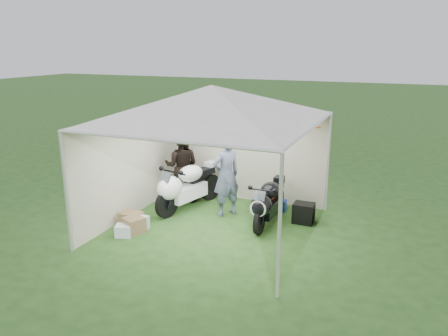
{
  "coord_description": "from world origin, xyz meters",
  "views": [
    {
      "loc": [
        3.56,
        -7.78,
        3.74
      ],
      "look_at": [
        0.12,
        0.35,
        1.25
      ],
      "focal_mm": 35.0,
      "sensor_mm": 36.0,
      "label": 1
    }
  ],
  "objects_px": {
    "crate_2": "(124,231)",
    "crate_3": "(131,219)",
    "equipment_box": "(304,213)",
    "crate_0": "(137,223)",
    "paddock_stand": "(278,205)",
    "motorcycle_white": "(186,185)",
    "person_dark_jacket": "(182,166)",
    "crate_1": "(134,225)",
    "person_blue_jacket": "(226,176)",
    "canopy_tent": "(212,107)",
    "motorcycle_black": "(268,201)"
  },
  "relations": [
    {
      "from": "paddock_stand",
      "to": "canopy_tent",
      "type": "bearing_deg",
      "value": -123.67
    },
    {
      "from": "motorcycle_white",
      "to": "crate_1",
      "type": "distance_m",
      "value": 1.71
    },
    {
      "from": "crate_2",
      "to": "crate_0",
      "type": "bearing_deg",
      "value": 83.2
    },
    {
      "from": "crate_0",
      "to": "crate_2",
      "type": "relative_size",
      "value": 1.31
    },
    {
      "from": "motorcycle_white",
      "to": "equipment_box",
      "type": "height_order",
      "value": "motorcycle_white"
    },
    {
      "from": "person_blue_jacket",
      "to": "crate_3",
      "type": "distance_m",
      "value": 2.28
    },
    {
      "from": "person_dark_jacket",
      "to": "crate_3",
      "type": "xyz_separation_m",
      "value": [
        -0.23,
        -1.89,
        -0.72
      ]
    },
    {
      "from": "person_dark_jacket",
      "to": "crate_3",
      "type": "height_order",
      "value": "person_dark_jacket"
    },
    {
      "from": "motorcycle_black",
      "to": "equipment_box",
      "type": "relative_size",
      "value": 4.26
    },
    {
      "from": "crate_2",
      "to": "person_blue_jacket",
      "type": "bearing_deg",
      "value": 52.3
    },
    {
      "from": "crate_1",
      "to": "crate_3",
      "type": "height_order",
      "value": "crate_1"
    },
    {
      "from": "paddock_stand",
      "to": "crate_2",
      "type": "relative_size",
      "value": 1.1
    },
    {
      "from": "motorcycle_white",
      "to": "equipment_box",
      "type": "distance_m",
      "value": 2.77
    },
    {
      "from": "equipment_box",
      "to": "crate_0",
      "type": "xyz_separation_m",
      "value": [
        -3.14,
        -1.71,
        -0.08
      ]
    },
    {
      "from": "crate_0",
      "to": "crate_2",
      "type": "xyz_separation_m",
      "value": [
        -0.05,
        -0.4,
        -0.02
      ]
    },
    {
      "from": "motorcycle_white",
      "to": "person_dark_jacket",
      "type": "distance_m",
      "value": 0.73
    },
    {
      "from": "motorcycle_black",
      "to": "person_blue_jacket",
      "type": "distance_m",
      "value": 1.12
    },
    {
      "from": "person_blue_jacket",
      "to": "equipment_box",
      "type": "xyz_separation_m",
      "value": [
        1.73,
        0.22,
        -0.71
      ]
    },
    {
      "from": "person_blue_jacket",
      "to": "crate_2",
      "type": "relative_size",
      "value": 5.74
    },
    {
      "from": "paddock_stand",
      "to": "equipment_box",
      "type": "bearing_deg",
      "value": -34.37
    },
    {
      "from": "equipment_box",
      "to": "motorcycle_white",
      "type": "bearing_deg",
      "value": -174.21
    },
    {
      "from": "motorcycle_black",
      "to": "person_dark_jacket",
      "type": "relative_size",
      "value": 1.07
    },
    {
      "from": "crate_0",
      "to": "crate_2",
      "type": "distance_m",
      "value": 0.4
    },
    {
      "from": "crate_3",
      "to": "canopy_tent",
      "type": "bearing_deg",
      "value": 19.92
    },
    {
      "from": "paddock_stand",
      "to": "equipment_box",
      "type": "xyz_separation_m",
      "value": [
        0.7,
        -0.48,
        0.09
      ]
    },
    {
      "from": "equipment_box",
      "to": "crate_1",
      "type": "distance_m",
      "value": 3.63
    },
    {
      "from": "equipment_box",
      "to": "crate_0",
      "type": "distance_m",
      "value": 3.58
    },
    {
      "from": "person_dark_jacket",
      "to": "crate_0",
      "type": "bearing_deg",
      "value": 73.38
    },
    {
      "from": "equipment_box",
      "to": "crate_1",
      "type": "relative_size",
      "value": 1.21
    },
    {
      "from": "crate_2",
      "to": "crate_3",
      "type": "distance_m",
      "value": 0.51
    },
    {
      "from": "motorcycle_black",
      "to": "crate_2",
      "type": "height_order",
      "value": "motorcycle_black"
    },
    {
      "from": "crate_0",
      "to": "crate_1",
      "type": "distance_m",
      "value": 0.18
    },
    {
      "from": "paddock_stand",
      "to": "crate_3",
      "type": "relative_size",
      "value": 0.76
    },
    {
      "from": "crate_0",
      "to": "crate_1",
      "type": "relative_size",
      "value": 1.16
    },
    {
      "from": "paddock_stand",
      "to": "crate_0",
      "type": "height_order",
      "value": "crate_0"
    },
    {
      "from": "crate_3",
      "to": "crate_0",
      "type": "bearing_deg",
      "value": -22.0
    },
    {
      "from": "crate_2",
      "to": "crate_3",
      "type": "bearing_deg",
      "value": 108.78
    },
    {
      "from": "canopy_tent",
      "to": "person_dark_jacket",
      "type": "relative_size",
      "value": 3.23
    },
    {
      "from": "person_dark_jacket",
      "to": "crate_0",
      "type": "xyz_separation_m",
      "value": [
        -0.02,
        -1.98,
        -0.73
      ]
    },
    {
      "from": "equipment_box",
      "to": "canopy_tent",
      "type": "bearing_deg",
      "value": -148.89
    },
    {
      "from": "equipment_box",
      "to": "crate_0",
      "type": "relative_size",
      "value": 1.04
    },
    {
      "from": "person_dark_jacket",
      "to": "person_blue_jacket",
      "type": "relative_size",
      "value": 0.94
    },
    {
      "from": "paddock_stand",
      "to": "crate_2",
      "type": "height_order",
      "value": "paddock_stand"
    },
    {
      "from": "person_blue_jacket",
      "to": "person_dark_jacket",
      "type": "bearing_deg",
      "value": -74.78
    },
    {
      "from": "motorcycle_white",
      "to": "crate_2",
      "type": "bearing_deg",
      "value": -89.71
    },
    {
      "from": "crate_2",
      "to": "crate_3",
      "type": "height_order",
      "value": "crate_3"
    },
    {
      "from": "paddock_stand",
      "to": "crate_1",
      "type": "relative_size",
      "value": 0.97
    },
    {
      "from": "motorcycle_black",
      "to": "crate_2",
      "type": "bearing_deg",
      "value": -145.08
    },
    {
      "from": "paddock_stand",
      "to": "crate_3",
      "type": "xyz_separation_m",
      "value": [
        -2.66,
        -2.1,
        0.02
      ]
    },
    {
      "from": "equipment_box",
      "to": "paddock_stand",
      "type": "bearing_deg",
      "value": 145.63
    }
  ]
}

